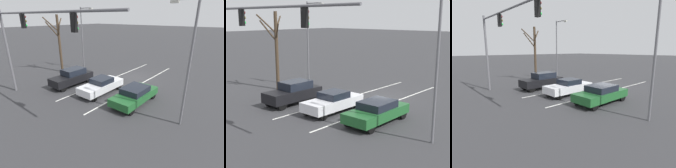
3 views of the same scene
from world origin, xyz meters
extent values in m
plane|color=#333335|center=(0.00, 0.00, 0.00)|extent=(240.00, 240.00, 0.00)
cube|color=silver|center=(-1.70, 1.72, 0.01)|extent=(0.12, 15.45, 0.01)
cube|color=silver|center=(1.70, 1.72, 0.01)|extent=(0.12, 15.45, 0.01)
cube|color=silver|center=(0.01, 5.71, 0.63)|extent=(1.74, 4.48, 0.64)
cube|color=black|center=(0.01, 5.63, 1.18)|extent=(1.53, 1.71, 0.46)
cube|color=red|center=(-0.60, 3.51, 0.79)|extent=(0.24, 0.06, 0.12)
cube|color=red|center=(0.62, 3.51, 0.79)|extent=(0.24, 0.06, 0.12)
cylinder|color=black|center=(-0.73, 7.38, 0.32)|extent=(0.22, 0.63, 0.63)
cylinder|color=black|center=(0.75, 7.38, 0.32)|extent=(0.22, 0.63, 0.63)
cylinder|color=black|center=(-0.73, 4.04, 0.32)|extent=(0.22, 0.63, 0.63)
cylinder|color=black|center=(0.75, 4.04, 0.32)|extent=(0.22, 0.63, 0.63)
cube|color=black|center=(3.60, 6.16, 0.72)|extent=(1.70, 4.41, 0.73)
cube|color=black|center=(3.60, 5.89, 1.38)|extent=(1.50, 2.18, 0.59)
cube|color=red|center=(3.01, 3.99, 0.90)|extent=(0.24, 0.06, 0.12)
cube|color=red|center=(4.20, 3.99, 0.90)|extent=(0.24, 0.06, 0.12)
cylinder|color=black|center=(2.88, 7.76, 0.35)|extent=(0.22, 0.70, 0.70)
cylinder|color=black|center=(4.33, 7.76, 0.35)|extent=(0.22, 0.70, 0.70)
cylinder|color=black|center=(2.88, 4.55, 0.35)|extent=(0.22, 0.70, 0.70)
cylinder|color=black|center=(4.33, 4.55, 0.35)|extent=(0.22, 0.70, 0.70)
cube|color=#1E5928|center=(-3.47, 5.57, 0.62)|extent=(1.86, 4.56, 0.58)
cube|color=black|center=(-3.47, 5.52, 1.15)|extent=(1.64, 2.14, 0.46)
cube|color=red|center=(-4.12, 3.33, 0.77)|extent=(0.24, 0.06, 0.12)
cube|color=red|center=(-2.81, 3.33, 0.77)|extent=(0.24, 0.06, 0.12)
cylinder|color=black|center=(-4.27, 7.27, 0.33)|extent=(0.22, 0.66, 0.66)
cylinder|color=black|center=(-2.67, 7.27, 0.33)|extent=(0.22, 0.66, 0.66)
cylinder|color=black|center=(-4.27, 3.87, 0.33)|extent=(0.22, 0.66, 0.66)
cylinder|color=black|center=(-2.67, 3.87, 0.33)|extent=(0.22, 0.66, 0.66)
cylinder|color=slate|center=(6.61, 10.45, 3.55)|extent=(0.20, 0.20, 7.10)
cylinder|color=slate|center=(0.34, 10.45, 6.79)|extent=(12.54, 0.14, 0.14)
cube|color=black|center=(-2.60, 10.45, 6.25)|extent=(0.32, 0.22, 0.95)
sphere|color=#4C0C0C|center=(-2.60, 10.29, 6.53)|extent=(0.20, 0.20, 0.20)
sphere|color=#4C420C|center=(-2.60, 10.29, 6.25)|extent=(0.20, 0.20, 0.20)
sphere|color=#19D83F|center=(-2.60, 10.29, 5.96)|extent=(0.20, 0.20, 0.20)
cube|color=black|center=(2.87, 10.45, 6.25)|extent=(0.32, 0.22, 0.95)
sphere|color=#4C0C0C|center=(2.87, 10.29, 6.53)|extent=(0.20, 0.20, 0.20)
sphere|color=#4C420C|center=(2.87, 10.29, 6.25)|extent=(0.20, 0.20, 0.20)
sphere|color=#19D83F|center=(2.87, 10.29, 5.96)|extent=(0.20, 0.20, 0.20)
cylinder|color=slate|center=(7.05, 1.40, 3.81)|extent=(0.14, 0.14, 7.62)
cylinder|color=slate|center=(6.19, 1.40, 7.47)|extent=(1.73, 0.09, 0.09)
cube|color=beige|center=(5.32, 1.40, 7.37)|extent=(0.44, 0.24, 0.16)
cylinder|color=slate|center=(-7.39, 6.26, 3.78)|extent=(0.14, 0.14, 7.56)
cylinder|color=#423323|center=(8.25, 3.98, 3.39)|extent=(0.29, 0.29, 6.78)
cylinder|color=#423323|center=(8.64, 4.66, 5.73)|extent=(0.93, 1.51, 1.66)
cylinder|color=#423323|center=(7.78, 4.21, 5.11)|extent=(1.11, 0.63, 1.45)
cylinder|color=#423323|center=(8.43, 3.59, 5.78)|extent=(0.51, 0.93, 1.26)
cylinder|color=#423323|center=(8.61, 4.53, 5.14)|extent=(0.88, 1.27, 1.83)
camera|label=1|loc=(-10.05, 16.54, 6.54)|focal=28.00mm
camera|label=2|loc=(-13.77, 20.53, 6.26)|focal=50.00mm
camera|label=3|loc=(-11.28, 16.06, 3.99)|focal=28.00mm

